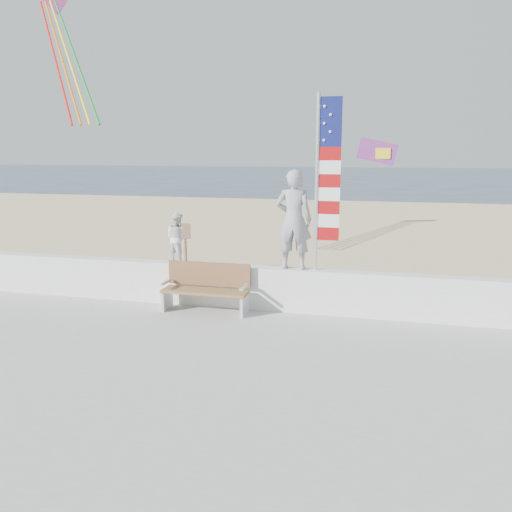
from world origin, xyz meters
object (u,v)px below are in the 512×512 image
object	(u,v)px
child	(177,238)
bench	(206,287)
adult	(294,220)
flag	(324,176)

from	to	relation	value
child	bench	world-z (taller)	child
adult	bench	distance (m)	2.29
adult	flag	distance (m)	1.07
child	bench	size ratio (longest dim) A/B	0.61
child	flag	bearing A→B (deg)	-156.22
child	adult	bearing A→B (deg)	-156.21
adult	flag	bearing A→B (deg)	178.11
flag	child	bearing A→B (deg)	179.99
adult	child	distance (m)	2.60
bench	flag	xyz separation A→B (m)	(2.33, 0.45, 2.30)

